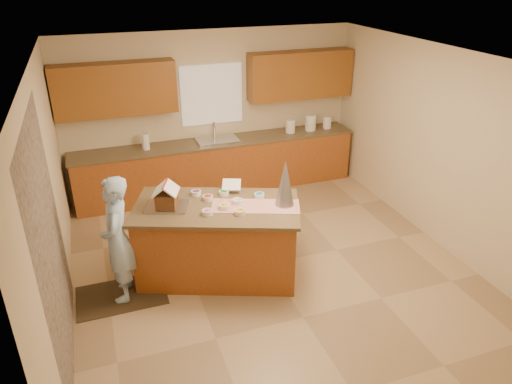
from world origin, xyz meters
TOP-DOWN VIEW (x-y plane):
  - floor at (0.00, 0.00)m, footprint 5.50×5.50m
  - ceiling at (0.00, 0.00)m, footprint 5.50×5.50m
  - wall_back at (0.00, 2.75)m, footprint 5.50×5.50m
  - wall_front at (0.00, -2.75)m, footprint 5.50×5.50m
  - wall_left at (-2.50, 0.00)m, footprint 5.50×5.50m
  - wall_right at (2.50, 0.00)m, footprint 5.50×5.50m
  - stone_accent at (-2.48, -0.80)m, footprint 0.00×2.50m
  - window_curtain at (0.00, 2.72)m, footprint 1.05×0.03m
  - back_counter_base at (0.00, 2.45)m, footprint 4.80×0.60m
  - back_counter_top at (0.00, 2.45)m, footprint 4.85×0.63m
  - upper_cabinet_left at (-1.55, 2.57)m, footprint 1.85×0.35m
  - upper_cabinet_right at (1.55, 2.57)m, footprint 1.85×0.35m
  - sink at (0.00, 2.45)m, footprint 0.70×0.45m
  - faucet at (0.00, 2.63)m, footprint 0.03×0.03m
  - island_base at (-0.68, 0.03)m, footprint 2.14×1.59m
  - island_top at (-0.68, 0.03)m, footprint 2.25×1.70m
  - table_runner at (-0.23, -0.14)m, footprint 1.13×0.74m
  - baking_tray at (-1.24, 0.19)m, footprint 0.59×0.52m
  - cookbook at (-0.38, 0.35)m, footprint 0.29×0.26m
  - tinsel_tree at (0.12, -0.22)m, footprint 0.30×0.30m
  - rug at (-1.92, -0.04)m, footprint 1.05×0.69m
  - boy at (-1.87, -0.04)m, footprint 0.46×0.62m
  - canister_a at (1.34, 2.45)m, footprint 0.17×0.17m
  - canister_b at (1.73, 2.45)m, footprint 0.19×0.19m
  - canister_c at (2.07, 2.45)m, footprint 0.15×0.15m
  - paper_towel at (-1.19, 2.45)m, footprint 0.12×0.12m
  - gingerbread_house at (-1.24, 0.19)m, footprint 0.38×0.38m
  - candy_bowls at (-0.56, 0.06)m, footprint 0.86×0.81m

SIDE VIEW (x-z plane):
  - floor at x=0.00m, z-range 0.00..0.00m
  - rug at x=-1.92m, z-range 0.00..0.01m
  - back_counter_base at x=0.00m, z-range 0.00..0.88m
  - island_base at x=-0.68m, z-range 0.00..0.94m
  - boy at x=-1.87m, z-range 0.01..1.56m
  - sink at x=0.00m, z-range 0.83..0.95m
  - back_counter_top at x=0.00m, z-range 0.88..0.92m
  - island_top at x=-0.68m, z-range 0.94..0.98m
  - table_runner at x=-0.23m, z-range 0.98..0.99m
  - baking_tray at x=-1.24m, z-range 0.98..1.01m
  - candy_bowls at x=-0.56m, z-range 0.98..1.04m
  - canister_c at x=2.07m, z-range 0.92..1.14m
  - canister_a at x=1.34m, z-range 0.92..1.16m
  - paper_towel at x=-1.19m, z-range 0.92..1.18m
  - faucet at x=0.00m, z-range 0.92..1.20m
  - canister_b at x=1.73m, z-range 0.92..1.20m
  - cookbook at x=-0.38m, z-range 1.03..1.13m
  - gingerbread_house at x=-1.24m, z-range 0.97..1.27m
  - stone_accent at x=-2.48m, z-range 0.00..2.50m
  - tinsel_tree at x=0.12m, z-range 0.98..1.57m
  - wall_back at x=0.00m, z-range 1.35..1.35m
  - wall_front at x=0.00m, z-range 1.35..1.35m
  - wall_left at x=-2.50m, z-range 1.35..1.35m
  - wall_right at x=2.50m, z-range 1.35..1.35m
  - window_curtain at x=0.00m, z-range 1.15..2.15m
  - upper_cabinet_left at x=-1.55m, z-range 1.50..2.30m
  - upper_cabinet_right at x=1.55m, z-range 1.50..2.30m
  - ceiling at x=0.00m, z-range 2.70..2.70m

